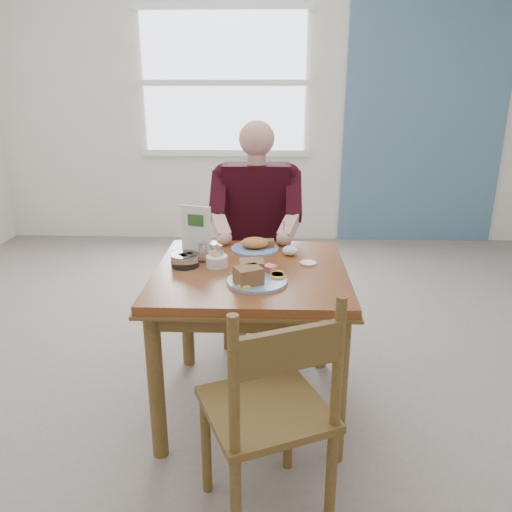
{
  "coord_description": "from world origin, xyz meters",
  "views": [
    {
      "loc": [
        0.11,
        -2.21,
        1.57
      ],
      "look_at": [
        0.02,
        0.0,
        0.81
      ],
      "focal_mm": 35.0,
      "sensor_mm": 36.0,
      "label": 1
    }
  ],
  "objects_px": {
    "far_plate": "(256,245)",
    "table": "(251,291)",
    "chair_near": "(271,413)",
    "near_plate": "(254,276)",
    "diner": "(256,219)",
    "chair_far": "(257,265)"
  },
  "relations": [
    {
      "from": "far_plate",
      "to": "table",
      "type": "bearing_deg",
      "value": -92.6
    },
    {
      "from": "chair_near",
      "to": "near_plate",
      "type": "bearing_deg",
      "value": 98.21
    },
    {
      "from": "table",
      "to": "chair_near",
      "type": "relative_size",
      "value": 0.97
    },
    {
      "from": "diner",
      "to": "table",
      "type": "bearing_deg",
      "value": -90.0
    },
    {
      "from": "far_plate",
      "to": "chair_far",
      "type": "bearing_deg",
      "value": 91.47
    },
    {
      "from": "diner",
      "to": "far_plate",
      "type": "xyz_separation_m",
      "value": [
        0.01,
        -0.42,
        -0.04
      ]
    },
    {
      "from": "diner",
      "to": "chair_near",
      "type": "bearing_deg",
      "value": -85.9
    },
    {
      "from": "chair_near",
      "to": "diner",
      "type": "relative_size",
      "value": 0.69
    },
    {
      "from": "chair_far",
      "to": "diner",
      "type": "bearing_deg",
      "value": -89.99
    },
    {
      "from": "chair_near",
      "to": "near_plate",
      "type": "distance_m",
      "value": 0.64
    },
    {
      "from": "chair_far",
      "to": "far_plate",
      "type": "distance_m",
      "value": 0.59
    },
    {
      "from": "table",
      "to": "near_plate",
      "type": "height_order",
      "value": "near_plate"
    },
    {
      "from": "table",
      "to": "far_plate",
      "type": "height_order",
      "value": "far_plate"
    },
    {
      "from": "table",
      "to": "chair_near",
      "type": "xyz_separation_m",
      "value": [
        0.1,
        -0.73,
        -0.16
      ]
    },
    {
      "from": "table",
      "to": "chair_far",
      "type": "xyz_separation_m",
      "value": [
        0.0,
        0.8,
        -0.16
      ]
    },
    {
      "from": "chair_far",
      "to": "near_plate",
      "type": "distance_m",
      "value": 1.02
    },
    {
      "from": "chair_near",
      "to": "far_plate",
      "type": "bearing_deg",
      "value": 95.06
    },
    {
      "from": "diner",
      "to": "chair_far",
      "type": "bearing_deg",
      "value": 90.01
    },
    {
      "from": "diner",
      "to": "far_plate",
      "type": "relative_size",
      "value": 5.34
    },
    {
      "from": "chair_far",
      "to": "diner",
      "type": "distance_m",
      "value": 0.34
    },
    {
      "from": "chair_far",
      "to": "chair_near",
      "type": "height_order",
      "value": "same"
    },
    {
      "from": "table",
      "to": "chair_far",
      "type": "relative_size",
      "value": 0.97
    }
  ]
}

